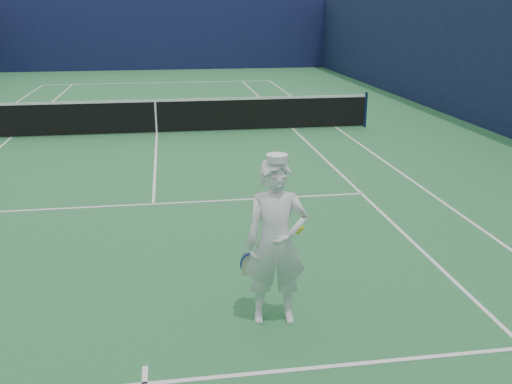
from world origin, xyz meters
TOP-DOWN VIEW (x-y plane):
  - ground at (0.00, 0.00)m, footprint 80.00×80.00m
  - court_markings at (0.00, 0.00)m, footprint 11.03×23.83m
  - windscreen_fence at (0.00, 0.00)m, footprint 20.12×36.12m
  - tennis_net at (0.00, 0.00)m, footprint 12.88×0.09m
  - tennis_player at (1.51, -10.85)m, footprint 0.79×0.55m

SIDE VIEW (x-z plane):
  - ground at x=0.00m, z-range 0.00..0.00m
  - court_markings at x=0.00m, z-range 0.00..0.01m
  - tennis_net at x=0.00m, z-range 0.02..1.09m
  - tennis_player at x=1.51m, z-range -0.02..2.01m
  - windscreen_fence at x=0.00m, z-range 0.00..4.00m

